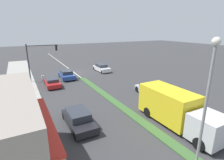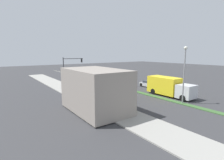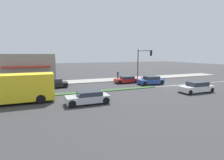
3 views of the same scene
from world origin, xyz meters
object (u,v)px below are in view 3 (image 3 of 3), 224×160
sedan_silver (88,98)px  traffic_signal_main (142,59)px  sedan_dark (52,84)px  warning_aframe_sign (143,79)px  van_white (196,87)px  hatchback_red (126,80)px  coupe_blue (151,80)px  pedestrian (118,75)px  delivery_truck (17,89)px

sedan_silver → traffic_signal_main: bearing=-49.0°
sedan_dark → sedan_silver: sedan_dark is taller
warning_aframe_sign → sedan_dark: size_ratio=0.19×
warning_aframe_sign → van_white: size_ratio=0.19×
sedan_dark → sedan_silver: 10.38m
traffic_signal_main → hatchback_red: traffic_signal_main is taller
sedan_dark → warning_aframe_sign: bearing=-87.2°
sedan_dark → coupe_blue: bearing=-100.6°
warning_aframe_sign → sedan_silver: size_ratio=0.20×
pedestrian → van_white: (-13.42, -5.03, -0.34)m
sedan_silver → sedan_dark: bearing=15.5°
delivery_truck → hatchback_red: (7.20, -15.55, -0.92)m
traffic_signal_main → sedan_dark: 15.95m
traffic_signal_main → delivery_truck: 21.08m
sedan_dark → van_white: bearing=-120.7°
traffic_signal_main → sedan_dark: (-1.12, 15.57, -3.28)m
traffic_signal_main → warning_aframe_sign: (-0.37, -0.01, -3.47)m
pedestrian → sedan_silver: (-13.42, 9.05, -0.37)m
van_white → sedan_silver: 14.08m
pedestrian → hatchback_red: size_ratio=0.43×
van_white → pedestrian: bearing=20.5°
warning_aframe_sign → sedan_dark: sedan_dark is taller
coupe_blue → sedan_silver: bearing=120.7°
delivery_truck → van_white: size_ratio=1.71×
pedestrian → delivery_truck: 18.78m
traffic_signal_main → van_white: size_ratio=1.28×
sedan_silver → pedestrian: bearing=-34.0°
sedan_silver → coupe_blue: bearing=-59.3°
hatchback_red → delivery_truck: bearing=114.8°
delivery_truck → sedan_silver: 7.06m
sedan_dark → sedan_silver: bearing=-164.5°
sedan_silver → van_white: bearing=-90.0°
warning_aframe_sign → sedan_silver: bearing=130.0°
traffic_signal_main → sedan_silver: 17.27m
pedestrian → warning_aframe_sign: (-2.67, -3.75, -0.56)m
pedestrian → sedan_dark: size_ratio=0.38×
van_white → hatchback_red: (10.00, 4.96, -0.09)m
van_white → hatchback_red: van_white is taller
pedestrian → delivery_truck: (-10.62, 15.48, 0.48)m
hatchback_red → sedan_dark: bearing=90.0°
pedestrian → sedan_dark: (-3.42, 11.84, -0.36)m
warning_aframe_sign → sedan_silver: sedan_silver is taller
warning_aframe_sign → pedestrian: bearing=54.5°
traffic_signal_main → sedan_silver: size_ratio=1.35×
sedan_dark → hatchback_red: bearing=-90.0°
delivery_truck → sedan_silver: size_ratio=1.81×
traffic_signal_main → delivery_truck: traffic_signal_main is taller
traffic_signal_main → sedan_silver: (-11.12, 12.79, -3.29)m
van_white → delivery_truck: bearing=82.2°
traffic_signal_main → sedan_dark: size_ratio=1.29×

